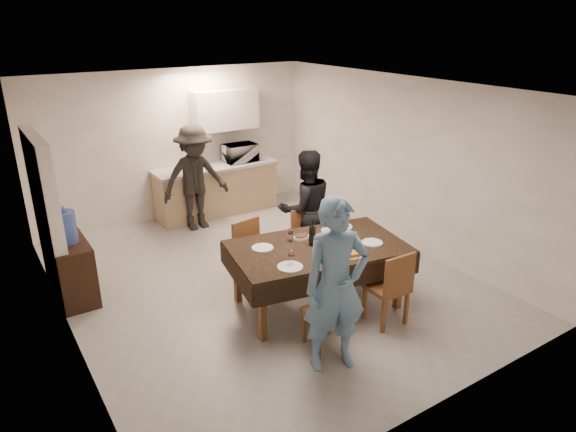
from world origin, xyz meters
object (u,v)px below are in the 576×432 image
console (73,271)px  water_jug (65,227)px  person_near (336,286)px  microwave (240,153)px  person_far (306,209)px  person_kitchen (195,178)px  dining_table (318,249)px  savoury_tart (344,253)px  wine_bottle (312,233)px  water_pitcher (344,233)px

console → water_jug: bearing=0.0°
person_near → microwave: bearing=90.1°
console → person_far: bearing=-14.1°
console → microwave: (3.38, 1.80, 0.68)m
console → person_kitchen: size_ratio=0.48×
person_kitchen → person_near: bearing=-94.5°
water_jug → person_kitchen: 2.66m
dining_table → person_near: 1.19m
water_jug → person_kitchen: person_kitchen is taller
water_jug → savoury_tart: 3.41m
dining_table → savoury_tart: bearing=-64.9°
console → savoury_tart: 3.44m
water_jug → wine_bottle: size_ratio=1.19×
microwave → person_far: size_ratio=0.34×
person_near → person_far: size_ratio=1.08×
console → wine_bottle: (2.46, -1.77, 0.58)m
water_pitcher → person_near: person_near is taller
console → water_pitcher: (2.86, -1.87, 0.52)m
savoury_tart → person_far: 1.50m
dining_table → person_far: size_ratio=1.33×
wine_bottle → savoury_tart: size_ratio=0.91×
water_jug → person_near: bearing=-55.7°
wine_bottle → water_pitcher: size_ratio=1.65×
microwave → water_pitcher: bearing=81.8°
water_pitcher → savoury_tart: (-0.25, -0.33, -0.08)m
water_jug → microwave: 3.83m
person_kitchen → microwave: bearing=22.3°
dining_table → savoury_tart: (0.10, -0.38, 0.06)m
water_pitcher → person_far: (0.20, 1.10, -0.06)m
savoury_tart → person_kitchen: person_kitchen is taller
dining_table → wine_bottle: (-0.05, 0.05, 0.20)m
dining_table → water_pitcher: bearing=2.3°
dining_table → person_near: size_ratio=1.24×
person_far → person_kitchen: size_ratio=0.96×
water_pitcher → person_kitchen: person_kitchen is taller
water_jug → console: bearing=0.0°
person_near → water_jug: bearing=141.4°
console → person_kitchen: bearing=30.5°
wine_bottle → person_near: 1.21m
person_kitchen → water_jug: bearing=-149.5°
water_pitcher → savoury_tart: size_ratio=0.55×
wine_bottle → savoury_tart: wine_bottle is taller
water_jug → dining_table: bearing=-35.9°
water_jug → water_pitcher: (2.86, -1.87, -0.08)m
person_near → person_far: (1.10, 2.10, -0.07)m
dining_table → console: 3.12m
water_pitcher → person_near: size_ratio=0.11×
wine_bottle → savoury_tart: bearing=-70.8°
console → wine_bottle: bearing=-35.7°
microwave → console: bearing=28.0°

